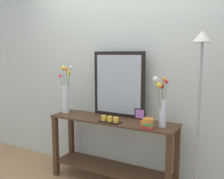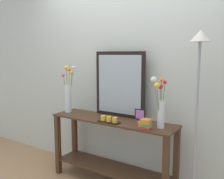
# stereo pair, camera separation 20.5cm
# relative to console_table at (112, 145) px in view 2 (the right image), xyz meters

# --- Properties ---
(wall_back) EXTENTS (6.40, 0.08, 2.70)m
(wall_back) POSITION_rel_console_table_xyz_m (0.00, 0.31, 0.88)
(wall_back) COLOR beige
(wall_back) RESTS_ON ground
(console_table) EXTENTS (1.48, 0.39, 0.77)m
(console_table) POSITION_rel_console_table_xyz_m (0.00, 0.00, 0.00)
(console_table) COLOR #472D1C
(console_table) RESTS_ON ground
(mirror_leaning) EXTENTS (0.65, 0.03, 0.76)m
(mirror_leaning) POSITION_rel_console_table_xyz_m (-0.00, 0.16, 0.68)
(mirror_leaning) COLOR black
(mirror_leaning) RESTS_ON console_table
(tall_vase_left) EXTENTS (0.13, 0.16, 0.59)m
(tall_vase_left) POSITION_rel_console_table_xyz_m (-0.66, 0.01, 0.53)
(tall_vase_left) COLOR silver
(tall_vase_left) RESTS_ON console_table
(vase_right) EXTENTS (0.14, 0.14, 0.52)m
(vase_right) POSITION_rel_console_table_xyz_m (0.58, -0.03, 0.54)
(vase_right) COLOR silver
(vase_right) RESTS_ON console_table
(candle_tray) EXTENTS (0.24, 0.09, 0.07)m
(candle_tray) POSITION_rel_console_table_xyz_m (0.04, -0.13, 0.33)
(candle_tray) COLOR black
(candle_tray) RESTS_ON console_table
(picture_frame_small) EXTENTS (0.13, 0.01, 0.12)m
(picture_frame_small) POSITION_rel_console_table_xyz_m (0.28, 0.15, 0.36)
(picture_frame_small) COLOR black
(picture_frame_small) RESTS_ON console_table
(book_stack) EXTENTS (0.13, 0.10, 0.10)m
(book_stack) POSITION_rel_console_table_xyz_m (0.47, -0.13, 0.35)
(book_stack) COLOR #C63338
(book_stack) RESTS_ON console_table
(floor_lamp) EXTENTS (0.24, 0.24, 1.70)m
(floor_lamp) POSITION_rel_console_table_xyz_m (0.94, -0.06, 0.68)
(floor_lamp) COLOR #9E9EA3
(floor_lamp) RESTS_ON ground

